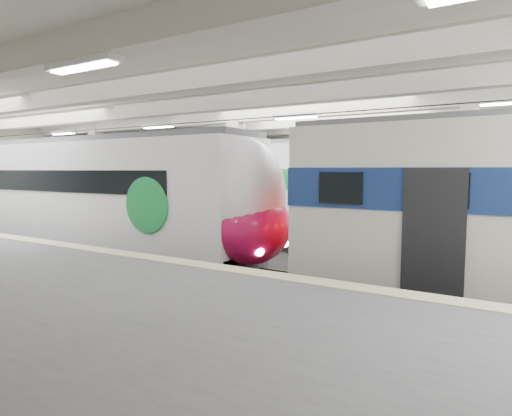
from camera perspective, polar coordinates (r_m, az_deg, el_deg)
The scene contains 3 objects.
station_hall at distance 10.82m, azimuth -3.38°, elevation 5.23°, with size 36.00×24.00×5.75m.
modern_emu at distance 15.84m, azimuth -16.48°, elevation 1.08°, with size 13.58×2.80×4.39m.
far_train at distance 21.49m, azimuth -10.12°, elevation 2.54°, with size 13.88×3.34×4.41m.
Camera 1 is at (6.11, -10.67, 3.23)m, focal length 30.00 mm.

